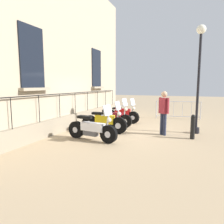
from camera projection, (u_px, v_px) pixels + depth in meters
name	position (u px, v px, depth m)	size (l,w,h in m)	color
ground_plane	(114.00, 130.00, 9.06)	(60.00, 60.00, 0.00)	tan
building_facade	(66.00, 51.00, 9.44)	(0.82, 11.71, 7.32)	tan
motorcycle_white	(92.00, 129.00, 7.30)	(2.05, 0.66, 1.32)	black
motorcycle_yellow	(104.00, 122.00, 8.53)	(2.03, 0.57, 1.34)	black
motorcycle_maroon	(113.00, 118.00, 9.74)	(1.94, 0.63, 1.37)	black
motorcycle_red	(122.00, 115.00, 10.79)	(1.95, 0.60, 1.30)	black
lamppost	(199.00, 69.00, 8.11)	(0.36, 0.36, 4.31)	black
crowd_barrier	(178.00, 109.00, 11.92)	(2.50, 0.45, 1.05)	#B7B7BF
bollard	(193.00, 127.00, 7.50)	(0.16, 0.16, 0.91)	black
pedestrian_standing	(164.00, 110.00, 8.05)	(0.42, 0.40, 1.75)	#23283D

